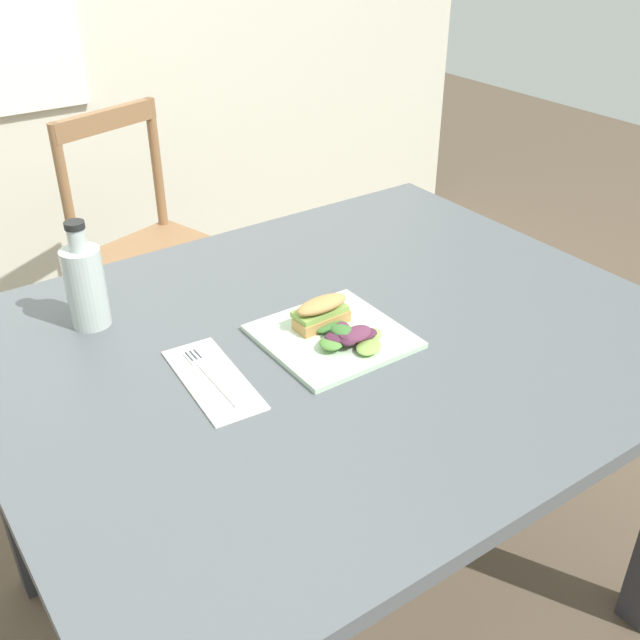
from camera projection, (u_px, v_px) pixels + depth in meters
ground_plane at (281, 616)px, 1.70m from camera, size 8.18×8.18×0.00m
dining_table at (334, 383)px, 1.42m from camera, size 1.24×1.02×0.74m
chair_wooden_far at (152, 252)px, 2.32m from camera, size 0.50×0.50×0.87m
plate_lunch at (333, 336)px, 1.34m from camera, size 0.24×0.24×0.01m
sandwich_half_front at (321, 312)px, 1.35m from camera, size 0.11×0.06×0.06m
salad_mixed_greens at (349, 335)px, 1.30m from camera, size 0.14×0.14×0.03m
napkin_folded at (213, 379)px, 1.23m from camera, size 0.11×0.25×0.00m
fork_on_napkin at (208, 372)px, 1.24m from camera, size 0.03×0.19×0.00m
bottle_cold_brew at (86, 289)px, 1.35m from camera, size 0.07×0.07×0.21m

